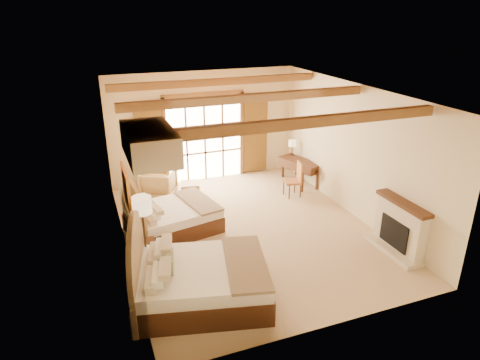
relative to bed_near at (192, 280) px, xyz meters
name	(u,v)px	position (x,y,z in m)	size (l,w,h in m)	color
floor	(248,229)	(1.88, 2.11, -0.46)	(7.00, 7.00, 0.00)	tan
wall_back	(204,127)	(1.88, 5.61, 1.14)	(5.50, 5.50, 0.00)	beige
wall_left	(120,182)	(-0.87, 2.11, 1.14)	(7.00, 7.00, 0.00)	beige
wall_right	(354,151)	(4.63, 2.11, 1.14)	(7.00, 7.00, 0.00)	beige
ceiling	(249,92)	(1.88, 2.11, 2.74)	(7.00, 7.00, 0.00)	#BD7239
ceiling_beams	(249,98)	(1.88, 2.11, 2.62)	(5.39, 4.60, 0.18)	brown
french_doors	(205,139)	(1.88, 5.55, 0.79)	(3.95, 0.08, 2.60)	white
fireplace	(399,230)	(4.48, 0.11, 0.05)	(0.46, 1.40, 1.16)	beige
painting	(126,189)	(-0.82, 1.36, 1.29)	(0.06, 0.95, 0.75)	gold
canopy_valance	(149,143)	(-0.52, 0.11, 2.49)	(0.70, 1.40, 0.45)	beige
bed_near	(192,280)	(0.00, 0.00, 0.00)	(2.67, 2.21, 1.51)	#4D2613
bed_far	(167,216)	(0.10, 2.69, -0.07)	(2.22, 1.83, 1.28)	#4D2613
nightstand	(145,255)	(-0.59, 1.38, -0.18)	(0.45, 0.45, 0.55)	#4D2613
floor_lamp	(142,210)	(-0.62, 0.99, 0.99)	(0.36, 0.36, 1.70)	#372B19
armchair	(159,184)	(0.30, 4.68, -0.06)	(0.84, 0.87, 0.79)	tan
ottoman	(190,189)	(1.12, 4.51, -0.28)	(0.50, 0.50, 0.36)	tan
desk	(300,171)	(4.35, 4.23, -0.08)	(0.99, 1.42, 0.71)	#4D2613
desk_chair	(293,186)	(3.74, 3.47, -0.16)	(0.51, 0.51, 0.97)	#AE733C
desk_lamp	(292,144)	(4.37, 4.79, 0.59)	(0.22, 0.22, 0.45)	#372B19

